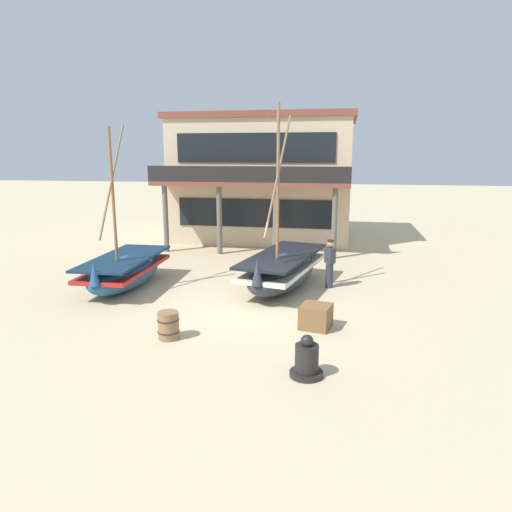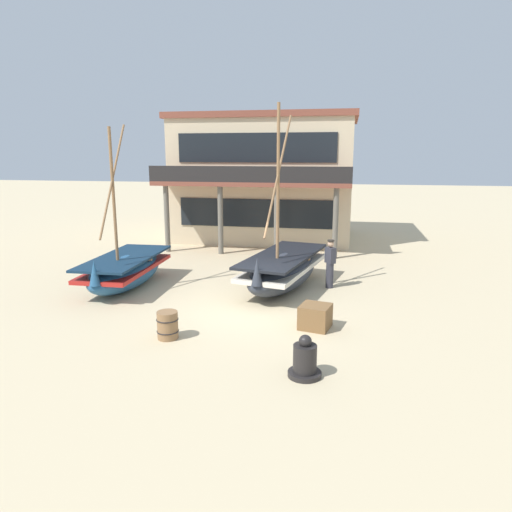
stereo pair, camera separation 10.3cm
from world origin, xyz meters
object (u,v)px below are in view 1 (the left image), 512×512
at_px(cargo_crate, 316,316).
at_px(capstan_winch, 307,360).
at_px(fishing_boat_centre_large, 125,270).
at_px(harbor_building_main, 265,178).
at_px(fisherman_by_hull, 330,264).
at_px(wooden_barrel, 168,325).
at_px(fishing_boat_near_left, 283,270).

bearing_deg(cargo_crate, capstan_winch, -90.33).
bearing_deg(capstan_winch, fishing_boat_centre_large, 141.01).
relative_size(cargo_crate, harbor_building_main, 0.08).
relative_size(fisherman_by_hull, wooden_barrel, 2.41).
distance_m(wooden_barrel, harbor_building_main, 15.19).
height_order(fishing_boat_centre_large, fisherman_by_hull, fishing_boat_centre_large).
height_order(cargo_crate, harbor_building_main, harbor_building_main).
xyz_separation_m(fishing_boat_near_left, fisherman_by_hull, (1.57, 0.42, 0.16)).
distance_m(fisherman_by_hull, capstan_winch, 6.75).
relative_size(fishing_boat_centre_large, cargo_crate, 7.23).
height_order(fishing_boat_near_left, fishing_boat_centre_large, fishing_boat_near_left).
relative_size(wooden_barrel, harbor_building_main, 0.07).
bearing_deg(fishing_boat_centre_large, cargo_crate, -21.38).
bearing_deg(cargo_crate, fisherman_by_hull, 86.89).
bearing_deg(fishing_boat_near_left, harbor_building_main, 103.04).
height_order(fishing_boat_centre_large, harbor_building_main, harbor_building_main).
bearing_deg(harbor_building_main, fishing_boat_centre_large, -105.79).
xyz_separation_m(capstan_winch, wooden_barrel, (-3.56, 1.37, 0.00)).
relative_size(fishing_boat_near_left, cargo_crate, 7.99).
distance_m(fisherman_by_hull, wooden_barrel, 6.58).
bearing_deg(fishing_boat_centre_large, capstan_winch, -38.99).
relative_size(capstan_winch, harbor_building_main, 0.10).
bearing_deg(wooden_barrel, capstan_winch, -21.02).
bearing_deg(wooden_barrel, fishing_boat_near_left, 65.85).
height_order(capstan_winch, harbor_building_main, harbor_building_main).
bearing_deg(fisherman_by_hull, fishing_boat_centre_large, -169.46).
height_order(wooden_barrel, harbor_building_main, harbor_building_main).
xyz_separation_m(fishing_boat_near_left, cargo_crate, (1.35, -3.51, -0.35)).
bearing_deg(fisherman_by_hull, harbor_building_main, 112.09).
bearing_deg(harbor_building_main, capstan_winch, -77.37).
relative_size(capstan_winch, cargo_crate, 1.20).
distance_m(fishing_boat_near_left, fisherman_by_hull, 1.63).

